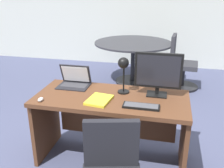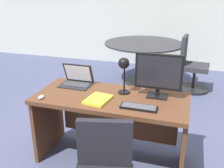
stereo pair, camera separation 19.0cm
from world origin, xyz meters
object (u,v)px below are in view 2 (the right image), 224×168
Objects in this scene: book at (98,99)px; meeting_table at (143,53)px; monitor at (159,73)px; desk at (112,114)px; meeting_chair_near at (191,69)px; mouse at (41,97)px; desk_lamp at (124,68)px; keyboard at (139,107)px; laptop at (77,78)px.

book is 2.57m from meeting_table.
monitor is 0.63m from book.
monitor is (0.44, 0.09, 0.46)m from desk.
meeting_chair_near reaches higher than book.
desk_lamp is (0.73, 0.36, 0.26)m from mouse.
desk is 4.57× the size of keyboard.
mouse is 0.05× the size of meeting_table.
meeting_table is (-0.57, 2.29, -0.38)m from monitor.
meeting_chair_near is at bearing 71.52° from book.
mouse is 0.85m from desk_lamp.
meeting_chair_near is at bearing -4.81° from meeting_table.
book is (0.37, -0.35, -0.06)m from laptop.
desk is 0.50m from desk_lamp.
desk is 0.30m from book.
monitor is at bearing -5.02° from laptop.
meeting_chair_near is at bearing 74.05° from desk_lamp.
laptop is at bearing 174.98° from monitor.
laptop is at bearing -98.25° from meeting_table.
desk is 1.57× the size of meeting_chair_near.
desk is at bearing -107.80° from meeting_chair_near.
laptop is 1.01× the size of keyboard.
desk_lamp is 0.39× the size of meeting_chair_near.
meeting_chair_near is (1.37, 2.61, -0.37)m from mouse.
desk_lamp is (-0.22, 0.28, 0.26)m from keyboard.
book is 2.65m from meeting_chair_near.
laptop is at bearing 153.19° from keyboard.
keyboard is at bearing -34.60° from desk.
meeting_table is (0.49, 2.69, -0.16)m from mouse.
laptop is at bearing 70.01° from mouse.
desk_lamp reaches higher than desk.
meeting_table is (-0.05, 2.56, -0.15)m from book.
book is at bearing -88.88° from meeting_table.
monitor reaches higher than laptop.
laptop is 0.51m from book.
mouse is at bearing -100.39° from meeting_table.
monitor reaches higher than keyboard.
laptop is 0.88× the size of desk_lamp.
meeting_table is at bearing 81.75° from laptop.
mouse is (-0.17, -0.47, -0.05)m from laptop.
desk_lamp is (0.10, 0.06, 0.49)m from desk.
meeting_table is at bearing 175.19° from meeting_chair_near.
mouse reaches higher than book.
meeting_table is (0.32, 2.22, -0.21)m from laptop.
keyboard is at bearing 4.70° from mouse.
monitor is 2.40m from meeting_table.
desk is at bearing -86.69° from meeting_table.
desk_lamp reaches higher than mouse.
desk is at bearing -167.72° from monitor.
monitor reaches higher than desk_lamp.
desk is 0.64m from monitor.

